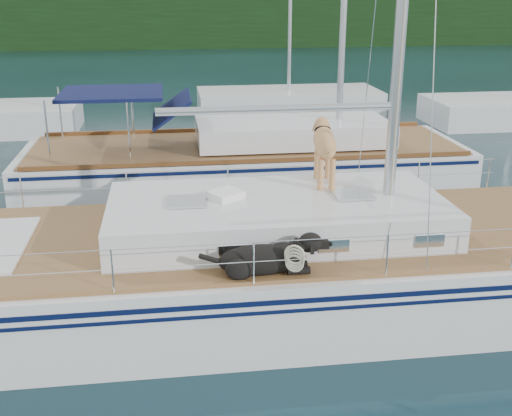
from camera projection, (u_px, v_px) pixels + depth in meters
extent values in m
plane|color=black|center=(227.00, 306.00, 10.44)|extent=(120.00, 120.00, 0.00)
cube|color=black|center=(174.00, 9.00, 51.52)|extent=(90.00, 3.00, 6.00)
cube|color=#595147|center=(175.00, 39.00, 53.43)|extent=(92.00, 1.00, 1.20)
cube|color=silver|center=(227.00, 278.00, 10.28)|extent=(12.00, 3.80, 1.40)
cube|color=olive|center=(226.00, 236.00, 10.03)|extent=(11.52, 3.50, 0.06)
cube|color=silver|center=(277.00, 215.00, 10.04)|extent=(5.20, 2.50, 0.55)
cylinder|color=silver|center=(278.00, 109.00, 9.48)|extent=(3.60, 0.12, 0.12)
cylinder|color=silver|center=(238.00, 243.00, 8.21)|extent=(10.56, 0.01, 0.01)
cylinder|color=silver|center=(217.00, 169.00, 11.47)|extent=(10.56, 0.01, 0.01)
cube|color=#2034CA|center=(188.00, 204.00, 11.30)|extent=(0.68, 0.53, 0.05)
cube|color=white|center=(226.00, 195.00, 9.92)|extent=(0.63, 0.61, 0.12)
torus|color=beige|center=(295.00, 255.00, 8.36)|extent=(0.37, 0.24, 0.35)
cube|color=silver|center=(245.00, 171.00, 16.36)|extent=(11.00, 3.50, 1.30)
cube|color=olive|center=(245.00, 146.00, 16.15)|extent=(10.56, 3.29, 0.06)
cube|color=silver|center=(292.00, 131.00, 16.19)|extent=(4.80, 2.30, 0.55)
cube|color=#101642|center=(112.00, 93.00, 15.27)|extent=(2.40, 2.30, 0.08)
cube|color=silver|center=(289.00, 104.00, 25.78)|extent=(7.20, 3.00, 1.10)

